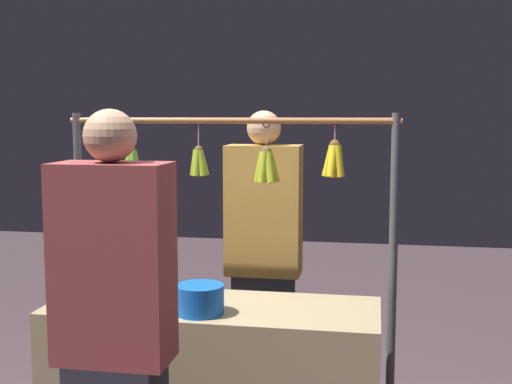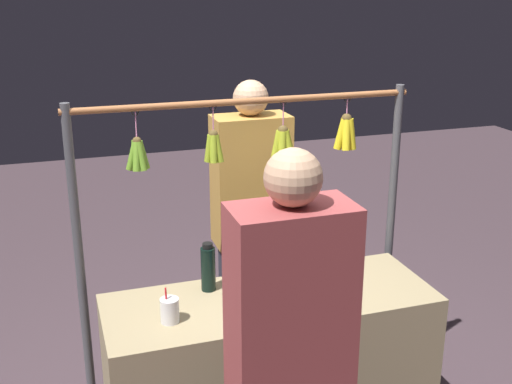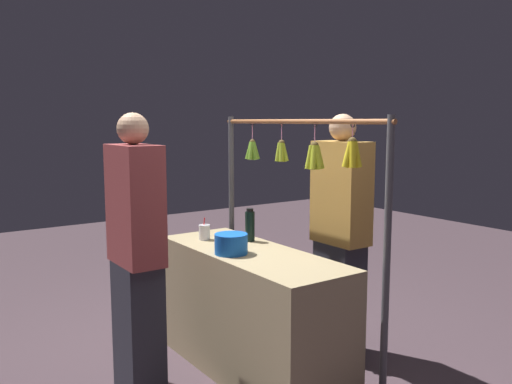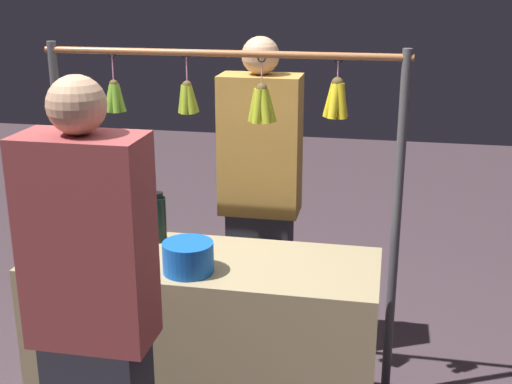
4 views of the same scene
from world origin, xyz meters
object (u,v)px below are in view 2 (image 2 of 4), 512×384
Objects in this scene: water_bottle at (208,268)px; vendor_person at (251,236)px; blue_bucket at (277,299)px; drink_cup at (170,310)px.

water_bottle is 0.66m from vendor_person.
drink_cup is (0.47, -0.07, -0.01)m from blue_bucket.
blue_bucket is at bearing 79.95° from vendor_person.
drink_cup is at bearing 46.21° from water_bottle.
vendor_person is at bearing -100.05° from blue_bucket.
water_bottle is at bearing -133.79° from drink_cup.
water_bottle is 1.11× the size of blue_bucket.
drink_cup reaches higher than blue_bucket.
water_bottle is 0.39m from blue_bucket.
water_bottle is 1.49× the size of drink_cup.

